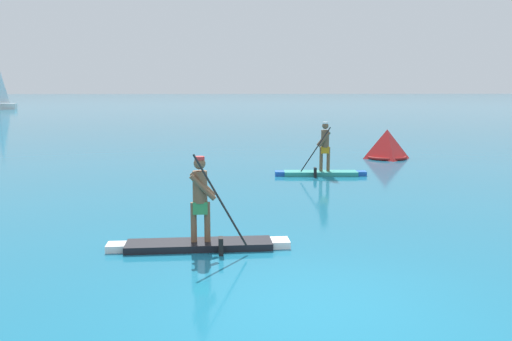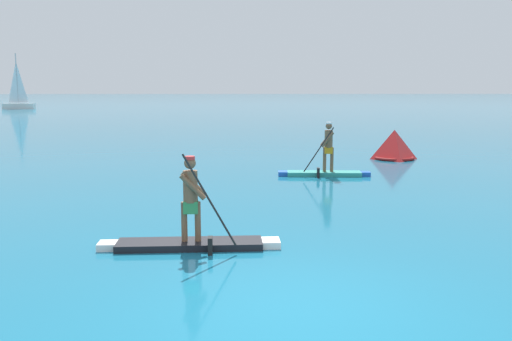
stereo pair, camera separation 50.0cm
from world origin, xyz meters
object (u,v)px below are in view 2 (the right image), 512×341
object	(u,v)px
race_marker_buoy	(394,146)
sailboat_left_horizon	(18,101)
paddleboarder_far_right	(325,165)
paddleboarder_mid_center	(191,230)

from	to	relation	value
race_marker_buoy	sailboat_left_horizon	size ratio (longest dim) A/B	0.23
paddleboarder_far_right	sailboat_left_horizon	bearing A→B (deg)	-56.30
paddleboarder_far_right	sailboat_left_horizon	distance (m)	64.16
race_marker_buoy	paddleboarder_mid_center	bearing A→B (deg)	-120.08
paddleboarder_mid_center	paddleboarder_far_right	xyz separation A→B (m)	(3.57, 7.94, 0.03)
paddleboarder_mid_center	race_marker_buoy	distance (m)	13.87
paddleboarder_mid_center	paddleboarder_far_right	distance (m)	8.70
sailboat_left_horizon	paddleboarder_far_right	bearing A→B (deg)	-62.48
paddleboarder_mid_center	sailboat_left_horizon	size ratio (longest dim) A/B	0.45
paddleboarder_far_right	sailboat_left_horizon	size ratio (longest dim) A/B	0.42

